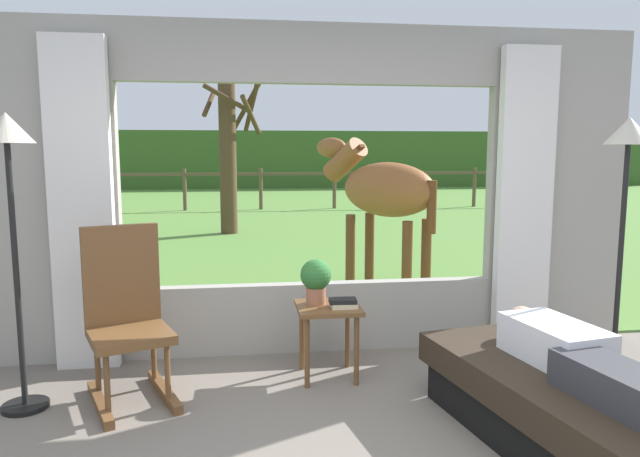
{
  "coord_description": "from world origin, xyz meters",
  "views": [
    {
      "loc": [
        -0.56,
        -2.26,
        1.6
      ],
      "look_at": [
        0.0,
        1.8,
        1.05
      ],
      "focal_mm": 32.78,
      "sensor_mm": 36.0,
      "label": 1
    }
  ],
  "objects_px": {
    "reclining_person": "(574,355)",
    "rocking_chair": "(126,315)",
    "floor_lamp_right": "(626,170)",
    "book_stack": "(343,303)",
    "floor_lamp_left": "(9,172)",
    "horse": "(382,191)",
    "potted_plant": "(316,279)",
    "pasture_tree": "(229,146)",
    "side_table": "(328,319)",
    "recliner_sofa": "(566,406)"
  },
  "relations": [
    {
      "from": "horse",
      "to": "pasture_tree",
      "type": "xyz_separation_m",
      "value": [
        -1.75,
        4.91,
        0.52
      ]
    },
    {
      "from": "side_table",
      "to": "potted_plant",
      "type": "height_order",
      "value": "potted_plant"
    },
    {
      "from": "side_table",
      "to": "pasture_tree",
      "type": "xyz_separation_m",
      "value": [
        -0.78,
        7.3,
        1.25
      ]
    },
    {
      "from": "horse",
      "to": "potted_plant",
      "type": "bearing_deg",
      "value": -148.2
    },
    {
      "from": "recliner_sofa",
      "to": "pasture_tree",
      "type": "height_order",
      "value": "pasture_tree"
    },
    {
      "from": "potted_plant",
      "to": "rocking_chair",
      "type": "bearing_deg",
      "value": -170.5
    },
    {
      "from": "rocking_chair",
      "to": "potted_plant",
      "type": "distance_m",
      "value": 1.29
    },
    {
      "from": "reclining_person",
      "to": "rocking_chair",
      "type": "bearing_deg",
      "value": 147.34
    },
    {
      "from": "floor_lamp_right",
      "to": "reclining_person",
      "type": "bearing_deg",
      "value": -134.37
    },
    {
      "from": "side_table",
      "to": "pasture_tree",
      "type": "height_order",
      "value": "pasture_tree"
    },
    {
      "from": "potted_plant",
      "to": "pasture_tree",
      "type": "distance_m",
      "value": 7.34
    },
    {
      "from": "book_stack",
      "to": "floor_lamp_right",
      "type": "distance_m",
      "value": 2.11
    },
    {
      "from": "potted_plant",
      "to": "pasture_tree",
      "type": "bearing_deg",
      "value": 95.53
    },
    {
      "from": "rocking_chair",
      "to": "floor_lamp_right",
      "type": "height_order",
      "value": "floor_lamp_right"
    },
    {
      "from": "reclining_person",
      "to": "horse",
      "type": "xyz_separation_m",
      "value": [
        -0.17,
        3.56,
        0.63
      ]
    },
    {
      "from": "rocking_chair",
      "to": "horse",
      "type": "relative_size",
      "value": 0.65
    },
    {
      "from": "pasture_tree",
      "to": "floor_lamp_right",
      "type": "bearing_deg",
      "value": -70.11
    },
    {
      "from": "reclining_person",
      "to": "horse",
      "type": "height_order",
      "value": "horse"
    },
    {
      "from": "side_table",
      "to": "floor_lamp_right",
      "type": "relative_size",
      "value": 0.29
    },
    {
      "from": "rocking_chair",
      "to": "book_stack",
      "type": "height_order",
      "value": "rocking_chair"
    },
    {
      "from": "rocking_chair",
      "to": "side_table",
      "type": "xyz_separation_m",
      "value": [
        1.34,
        0.15,
        -0.12
      ]
    },
    {
      "from": "reclining_person",
      "to": "pasture_tree",
      "type": "distance_m",
      "value": 8.76
    },
    {
      "from": "reclining_person",
      "to": "book_stack",
      "type": "xyz_separation_m",
      "value": [
        -1.05,
        1.11,
        0.03
      ]
    },
    {
      "from": "side_table",
      "to": "horse",
      "type": "relative_size",
      "value": 0.3
    },
    {
      "from": "horse",
      "to": "recliner_sofa",
      "type": "bearing_deg",
      "value": -121.16
    },
    {
      "from": "recliner_sofa",
      "to": "rocking_chair",
      "type": "distance_m",
      "value": 2.68
    },
    {
      "from": "reclining_person",
      "to": "pasture_tree",
      "type": "xyz_separation_m",
      "value": [
        -1.92,
        8.47,
        1.15
      ]
    },
    {
      "from": "rocking_chair",
      "to": "book_stack",
      "type": "xyz_separation_m",
      "value": [
        1.43,
        0.09,
        0.0
      ]
    },
    {
      "from": "book_stack",
      "to": "floor_lamp_left",
      "type": "distance_m",
      "value": 2.25
    },
    {
      "from": "book_stack",
      "to": "recliner_sofa",
      "type": "bearing_deg",
      "value": -45.43
    },
    {
      "from": "reclining_person",
      "to": "potted_plant",
      "type": "distance_m",
      "value": 1.74
    },
    {
      "from": "reclining_person",
      "to": "pasture_tree",
      "type": "bearing_deg",
      "value": 92.49
    },
    {
      "from": "horse",
      "to": "pasture_tree",
      "type": "bearing_deg",
      "value": 75.66
    },
    {
      "from": "side_table",
      "to": "pasture_tree",
      "type": "relative_size",
      "value": 0.17
    },
    {
      "from": "rocking_chair",
      "to": "horse",
      "type": "height_order",
      "value": "horse"
    },
    {
      "from": "rocking_chair",
      "to": "floor_lamp_right",
      "type": "distance_m",
      "value": 3.44
    },
    {
      "from": "book_stack",
      "to": "pasture_tree",
      "type": "bearing_deg",
      "value": 96.78
    },
    {
      "from": "book_stack",
      "to": "horse",
      "type": "distance_m",
      "value": 2.67
    },
    {
      "from": "floor_lamp_right",
      "to": "pasture_tree",
      "type": "distance_m",
      "value": 8.1
    },
    {
      "from": "rocking_chair",
      "to": "side_table",
      "type": "relative_size",
      "value": 2.15
    },
    {
      "from": "reclining_person",
      "to": "floor_lamp_right",
      "type": "relative_size",
      "value": 0.79
    },
    {
      "from": "side_table",
      "to": "reclining_person",
      "type": "bearing_deg",
      "value": -45.73
    },
    {
      "from": "horse",
      "to": "rocking_chair",
      "type": "bearing_deg",
      "value": -166.2
    },
    {
      "from": "reclining_person",
      "to": "potted_plant",
      "type": "bearing_deg",
      "value": 124.49
    },
    {
      "from": "potted_plant",
      "to": "floor_lamp_left",
      "type": "xyz_separation_m",
      "value": [
        -1.87,
        -0.31,
        0.77
      ]
    },
    {
      "from": "floor_lamp_left",
      "to": "floor_lamp_right",
      "type": "xyz_separation_m",
      "value": [
        3.93,
        -0.07,
        -0.0
      ]
    },
    {
      "from": "floor_lamp_left",
      "to": "horse",
      "type": "xyz_separation_m",
      "value": [
        2.92,
        2.64,
        -0.32
      ]
    },
    {
      "from": "rocking_chair",
      "to": "side_table",
      "type": "height_order",
      "value": "rocking_chair"
    },
    {
      "from": "potted_plant",
      "to": "horse",
      "type": "distance_m",
      "value": 2.6
    },
    {
      "from": "horse",
      "to": "side_table",
      "type": "bearing_deg",
      "value": -146.03
    }
  ]
}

